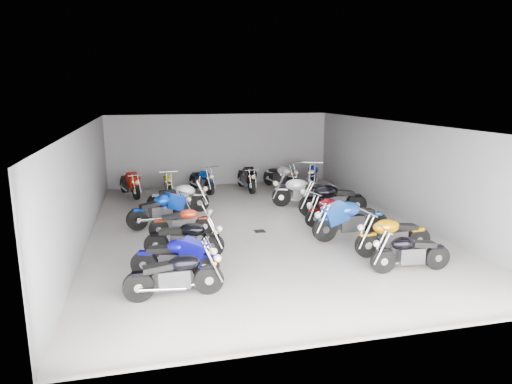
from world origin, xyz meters
TOP-DOWN VIEW (x-y plane):
  - ground at (0.00, 0.00)m, footprint 14.00×14.00m
  - wall_back at (0.00, 7.00)m, footprint 10.00×0.10m
  - wall_left at (-5.00, 0.00)m, footprint 0.10×14.00m
  - wall_right at (5.00, 0.00)m, footprint 0.10×14.00m
  - ceiling at (0.00, 0.00)m, footprint 10.00×14.00m
  - drain_grate at (0.00, -0.50)m, footprint 0.32×0.32m
  - motorcycle_left_a at (-2.79, -4.53)m, footprint 2.07×0.41m
  - motorcycle_left_b at (-2.72, -3.54)m, footprint 1.98×0.83m
  - motorcycle_left_c at (-2.40, -2.18)m, footprint 2.03×0.71m
  - motorcycle_left_d at (-2.33, -0.50)m, footprint 1.91×0.37m
  - motorcycle_left_e at (-2.88, 0.79)m, footprint 2.12×0.88m
  - motorcycle_left_f at (-2.23, 2.40)m, footprint 2.19×0.52m
  - motorcycle_right_a at (2.68, -4.38)m, footprint 1.98×0.42m
  - motorcycle_right_b at (2.87, -3.26)m, footprint 2.18×0.45m
  - motorcycle_right_c at (2.35, -1.79)m, footprint 2.39×0.51m
  - motorcycle_right_d at (2.42, -0.33)m, footprint 1.98×0.58m
  - motorcycle_right_e at (2.83, 0.66)m, footprint 2.40×0.52m
  - motorcycle_right_f at (2.26, 2.12)m, footprint 2.26×0.83m
  - motorcycle_back_a at (-3.99, 5.40)m, footprint 0.87×2.09m
  - motorcycle_back_b at (-2.47, 5.59)m, footprint 0.39×1.90m
  - motorcycle_back_c at (-1.04, 5.53)m, footprint 0.85×2.07m
  - motorcycle_back_d at (0.88, 5.44)m, footprint 0.49×2.24m
  - motorcycle_back_e at (2.45, 5.48)m, footprint 1.07×2.12m
  - motorcycle_back_f at (3.99, 5.60)m, footprint 1.01×2.07m

SIDE VIEW (x-z plane):
  - ground at x=0.00m, z-range 0.00..0.00m
  - drain_grate at x=0.00m, z-range 0.00..0.01m
  - motorcycle_back_b at x=-2.47m, z-range 0.04..0.87m
  - motorcycle_left_d at x=-2.33m, z-range 0.04..0.88m
  - motorcycle_right_a at x=2.68m, z-range 0.04..0.91m
  - motorcycle_right_d at x=2.42m, z-range 0.04..0.92m
  - motorcycle_left_b at x=-2.72m, z-range 0.04..0.95m
  - motorcycle_left_a at x=-2.79m, z-range 0.04..0.95m
  - motorcycle_left_c at x=-2.40m, z-range 0.04..0.96m
  - motorcycle_back_c at x=-1.04m, z-range 0.04..0.99m
  - motorcycle_back_a at x=-3.99m, z-range 0.04..1.00m
  - motorcycle_right_b at x=2.87m, z-range 0.04..1.00m
  - motorcycle_left_f at x=-2.23m, z-range 0.04..1.01m
  - motorcycle_left_e at x=-2.88m, z-range 0.04..1.01m
  - motorcycle_back_f at x=3.99m, z-range 0.04..1.01m
  - motorcycle_back_d at x=0.88m, z-range 0.05..1.03m
  - motorcycle_back_e at x=2.45m, z-range 0.05..1.04m
  - motorcycle_right_f at x=2.26m, z-range 0.05..1.07m
  - motorcycle_right_c at x=2.35m, z-range 0.05..1.10m
  - motorcycle_right_e at x=2.83m, z-range 0.05..1.10m
  - wall_back at x=0.00m, z-range 0.00..3.20m
  - wall_left at x=-5.00m, z-range 0.00..3.20m
  - wall_right at x=5.00m, z-range 0.00..3.20m
  - ceiling at x=0.00m, z-range 3.20..3.24m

